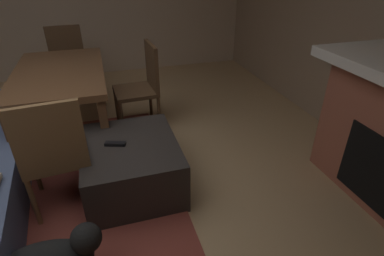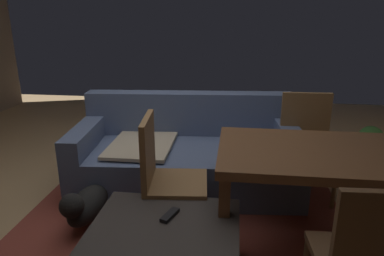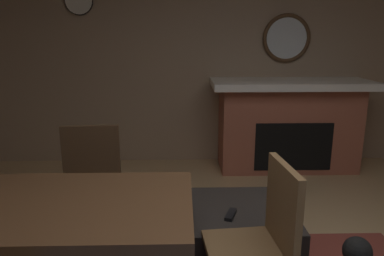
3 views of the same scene
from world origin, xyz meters
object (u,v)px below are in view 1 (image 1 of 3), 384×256
ottoman_coffee_table (132,165)px  dining_table (60,78)px  dining_chair_west (54,151)px  dining_chair_east (68,59)px  dining_chair_south (143,82)px  tv_remote (115,144)px

ottoman_coffee_table → dining_table: 1.24m
ottoman_coffee_table → dining_chair_west: (-0.11, 0.52, 0.31)m
ottoman_coffee_table → dining_chair_west: 0.62m
dining_chair_east → dining_chair_west: 2.28m
dining_chair_south → dining_chair_east: (1.14, 0.82, 0.00)m
ottoman_coffee_table → dining_chair_east: (2.17, 0.53, 0.31)m
tv_remote → dining_table: bearing=42.6°
dining_chair_west → tv_remote: bearing=-73.6°
ottoman_coffee_table → dining_chair_south: 1.12m
ottoman_coffee_table → tv_remote: size_ratio=5.47×
dining_chair_east → dining_chair_west: same height
tv_remote → dining_chair_south: bearing=-0.8°
tv_remote → dining_chair_east: (2.16, 0.43, 0.09)m
ottoman_coffee_table → tv_remote: bearing=82.9°
tv_remote → dining_chair_west: (-0.12, 0.42, 0.09)m
dining_chair_south → dining_chair_east: bearing=35.7°
dining_chair_south → dining_chair_west: size_ratio=1.00×
tv_remote → dining_table: (1.02, 0.42, 0.22)m
tv_remote → dining_table: 1.13m
tv_remote → dining_table: size_ratio=0.11×
dining_table → tv_remote: bearing=-157.4°
dining_table → dining_chair_west: dining_chair_west is taller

